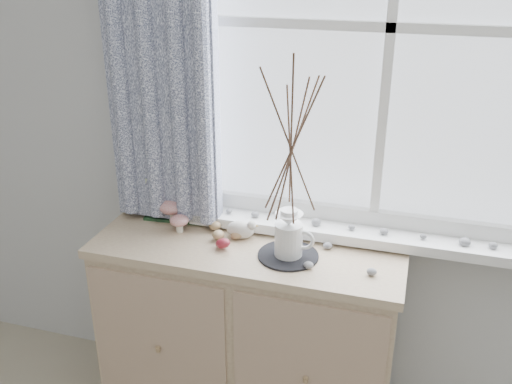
% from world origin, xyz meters
% --- Properties ---
extents(sideboard, '(1.20, 0.45, 0.85)m').
position_xyz_m(sideboard, '(-0.15, 1.75, 0.43)').
color(sideboard, '#C7B28B').
rests_on(sideboard, ground).
extents(botanical_book, '(0.30, 0.16, 0.20)m').
position_xyz_m(botanical_book, '(-0.51, 1.86, 0.95)').
color(botanical_book, '#1C3B20').
rests_on(botanical_book, sideboard).
extents(toadstool_cluster, '(0.15, 0.16, 0.10)m').
position_xyz_m(toadstool_cluster, '(-0.49, 1.84, 0.91)').
color(toadstool_cluster, white).
rests_on(toadstool_cluster, sideboard).
extents(wooden_eggs, '(0.16, 0.17, 0.06)m').
position_xyz_m(wooden_eggs, '(-0.25, 1.77, 0.87)').
color(wooden_eggs, '#A2855A').
rests_on(wooden_eggs, sideboard).
extents(songbird_figurine, '(0.15, 0.08, 0.08)m').
position_xyz_m(songbird_figurine, '(-0.19, 1.81, 0.89)').
color(songbird_figurine, beige).
rests_on(songbird_figurine, sideboard).
extents(crocheted_doily, '(0.23, 0.23, 0.01)m').
position_xyz_m(crocheted_doily, '(0.02, 1.72, 0.85)').
color(crocheted_doily, black).
rests_on(crocheted_doily, sideboard).
extents(twig_pitcher, '(0.30, 0.30, 0.78)m').
position_xyz_m(twig_pitcher, '(0.02, 1.72, 1.29)').
color(twig_pitcher, silver).
rests_on(twig_pitcher, crocheted_doily).
extents(sideboard_pebbles, '(0.26, 0.19, 0.03)m').
position_xyz_m(sideboard_pebbles, '(0.20, 1.72, 0.86)').
color(sideboard_pebbles, gray).
rests_on(sideboard_pebbles, sideboard).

